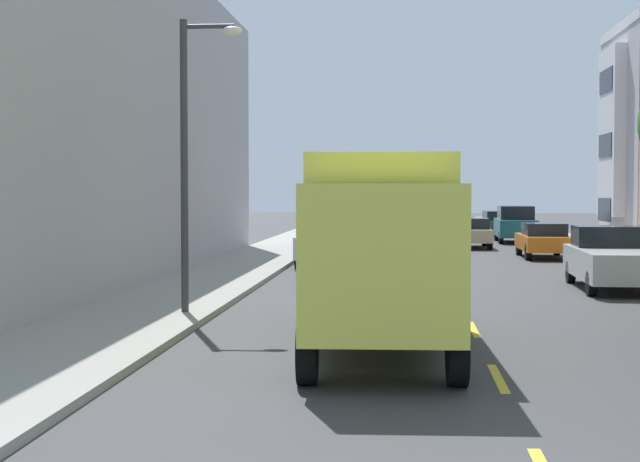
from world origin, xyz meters
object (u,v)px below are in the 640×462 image
Objects in this scene: moving_champagne_sedan at (470,232)px; parked_suv_teal at (515,224)px; parked_hatchback_sky at (345,232)px; parked_sedan_navy at (356,222)px; parked_pickup_silver at (612,259)px; parked_wagon_charcoal at (497,222)px; street_lamp at (192,142)px; parked_sedan_orange at (543,240)px; parked_sedan_burgundy at (350,225)px; delivery_box_truck at (380,239)px; parked_pickup_white at (326,243)px.

parked_suv_teal is at bearing 61.93° from moving_champagne_sedan.
parked_sedan_navy is (-0.25, 15.18, -0.01)m from parked_hatchback_sky.
parked_pickup_silver is 31.88m from parked_wagon_charcoal.
parked_sedan_navy is 0.94× the size of parked_suv_teal.
parked_sedan_orange is at bearing 62.33° from street_lamp.
parked_hatchback_sky is 0.90× the size of parked_sedan_orange.
street_lamp is 35.43m from parked_sedan_burgundy.
parked_wagon_charcoal is at bearing 75.29° from street_lamp.
parked_pickup_white is (-2.45, 18.46, -1.09)m from delivery_box_truck.
delivery_box_truck is at bearing -104.85° from parked_sedan_orange.
parked_pickup_white reaches higher than parked_sedan_orange.
delivery_box_truck reaches higher than parked_suv_teal.
parked_sedan_navy is 13.33m from parked_suv_teal.
moving_champagne_sedan is at bearing 83.06° from delivery_box_truck.
parked_wagon_charcoal is at bearing 91.45° from parked_suv_teal.
street_lamp is at bearing -117.67° from parked_sedan_orange.
parked_pickup_silver is 19.23m from moving_champagne_sedan.
parked_pickup_silver reaches higher than moving_champagne_sedan.
parked_sedan_navy is 5.84m from parked_sedan_burgundy.
delivery_box_truck is 35.28m from parked_suv_teal.
parked_wagon_charcoal is (8.50, 13.06, 0.05)m from parked_hatchback_sky.
parked_sedan_burgundy is at bearing 155.66° from parked_suv_teal.
delivery_box_truck is 1.52× the size of parked_pickup_white.
parked_pickup_silver is 1.33× the size of parked_hatchback_sky.
parked_hatchback_sky is 0.90× the size of moving_champagne_sedan.
parked_suv_teal reaches higher than parked_hatchback_sky.
parked_suv_teal is 9.82m from parked_sedan_burgundy.
parked_hatchback_sky reaches higher than parked_sedan_navy.
parked_wagon_charcoal is at bearing 70.39° from parked_pickup_white.
parked_hatchback_sky is at bearing 89.70° from parked_pickup_white.
parked_pickup_white is at bearing -152.09° from parked_sedan_orange.
parked_wagon_charcoal is at bearing 90.23° from parked_pickup_silver.
parked_suv_teal reaches higher than moving_champagne_sedan.
parked_pickup_white reaches higher than parked_sedan_burgundy.
parked_wagon_charcoal reaches higher than parked_sedan_navy.
delivery_box_truck reaches higher than parked_pickup_silver.
parked_hatchback_sky reaches higher than moving_champagne_sedan.
parked_suv_teal is (0.20, -7.77, 0.18)m from parked_wagon_charcoal.
parked_sedan_navy is 1.01× the size of moving_champagne_sedan.
parked_sedan_navy is at bearing 90.41° from parked_pickup_white.
parked_sedan_orange is 0.84× the size of parked_pickup_white.
parked_sedan_navy is at bearing 90.93° from parked_hatchback_sky.
delivery_box_truck reaches higher than parked_sedan_navy.
parked_pickup_silver is 1.13× the size of parked_wagon_charcoal.
delivery_box_truck reaches higher than parked_wagon_charcoal.
parked_sedan_orange is at bearing -37.10° from parked_hatchback_sky.
parked_hatchback_sky is at bearing 94.66° from delivery_box_truck.
moving_champagne_sedan is at bearing 2.28° from parked_hatchback_sky.
parked_pickup_white reaches higher than moving_champagne_sedan.
parked_suv_teal reaches higher than parked_sedan_burgundy.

